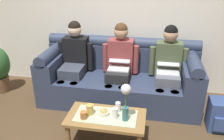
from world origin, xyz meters
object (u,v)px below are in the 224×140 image
object	(u,v)px
coffee_table	(106,120)
cup_far_left	(118,107)
person_left	(74,58)
cup_near_right	(90,109)
person_right	(168,64)
cup_near_left	(115,113)
person_middle	(120,61)
backpack_right	(220,115)
snack_bowl	(104,113)
couch	(120,78)
flower_vase	(126,98)
cup_far_center	(84,115)

from	to	relation	value
coffee_table	cup_far_left	bearing A→B (deg)	39.24
person_left	cup_near_right	world-z (taller)	person_left
person_right	cup_near_left	bearing A→B (deg)	-119.36
person_left	person_middle	bearing A→B (deg)	-0.06
person_middle	cup_near_right	distance (m)	1.09
person_middle	backpack_right	xyz separation A→B (m)	(1.40, -0.52, -0.45)
cup_near_right	person_right	bearing A→B (deg)	49.14
person_middle	person_right	world-z (taller)	same
person_left	cup_far_left	size ratio (longest dim) A/B	9.79
person_middle	snack_bowl	bearing A→B (deg)	-91.49
person_left	person_middle	xyz separation A→B (m)	(0.72, -0.00, -0.00)
person_left	cup_near_left	distance (m)	1.37
couch	person_middle	bearing A→B (deg)	-90.00
flower_vase	snack_bowl	bearing A→B (deg)	170.09
person_middle	cup_far_left	world-z (taller)	person_middle
person_middle	backpack_right	distance (m)	1.56
couch	coffee_table	bearing A→B (deg)	-90.00
snack_bowl	cup_near_right	xyz separation A→B (m)	(-0.16, -0.00, 0.03)
cup_near_left	backpack_right	bearing A→B (deg)	23.39
person_left	cup_far_left	world-z (taller)	person_left
person_left	cup_near_left	bearing A→B (deg)	-52.47
cup_far_left	person_right	bearing A→B (deg)	57.91
cup_near_right	cup_far_left	distance (m)	0.33
cup_near_right	cup_far_left	size ratio (longest dim) A/B	0.99
person_left	cup_far_left	distance (m)	1.28
cup_near_left	cup_near_right	size ratio (longest dim) A/B	1.03
flower_vase	snack_bowl	size ratio (longest dim) A/B	3.72
person_right	cup_near_right	size ratio (longest dim) A/B	9.86
coffee_table	snack_bowl	distance (m)	0.10
person_middle	snack_bowl	xyz separation A→B (m)	(-0.03, -1.04, -0.23)
couch	coffee_table	world-z (taller)	couch
flower_vase	cup_near_left	world-z (taller)	flower_vase
coffee_table	snack_bowl	bearing A→B (deg)	178.28
couch	cup_far_left	distance (m)	0.96
backpack_right	person_middle	bearing A→B (deg)	159.78
cup_near_left	cup_far_center	size ratio (longest dim) A/B	1.42
person_middle	person_right	bearing A→B (deg)	-0.00
person_right	backpack_right	size ratio (longest dim) A/B	2.91
snack_bowl	backpack_right	size ratio (longest dim) A/B	0.29
person_right	flower_vase	xyz separation A→B (m)	(-0.49, -1.09, 0.01)
person_middle	couch	bearing A→B (deg)	90.00
cup_far_center	cup_far_left	bearing A→B (deg)	29.49
person_left	cup_far_left	xyz separation A→B (m)	(0.84, -0.94, -0.21)
coffee_table	flower_vase	world-z (taller)	flower_vase
cup_far_center	cup_far_left	xyz separation A→B (m)	(0.36, 0.21, 0.02)
cup_near_right	backpack_right	world-z (taller)	cup_near_right
person_left	cup_near_left	xyz separation A→B (m)	(0.83, -1.08, -0.20)
person_left	coffee_table	world-z (taller)	person_left
person_right	cup_far_left	distance (m)	1.13
couch	flower_vase	distance (m)	1.16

